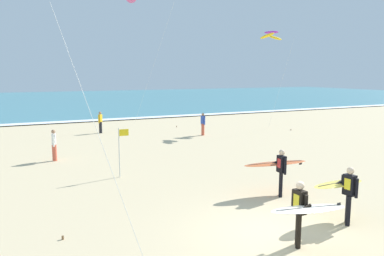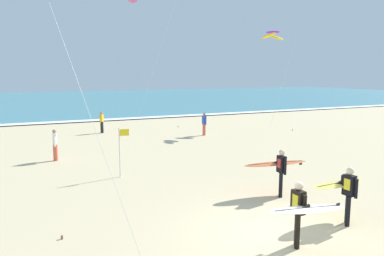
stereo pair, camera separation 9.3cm
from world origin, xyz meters
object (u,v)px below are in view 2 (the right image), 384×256
at_px(surfer_trailing, 303,209).
at_px(bystander_blue_top, 204,124).
at_px(bystander_yellow_top, 102,122).
at_px(kite_arc_violet_high, 273,35).
at_px(bystander_white_top, 55,145).
at_px(surfer_lead, 278,166).
at_px(lifeguard_flag, 121,148).
at_px(surfer_third, 344,188).

xyz_separation_m(surfer_trailing, bystander_blue_top, (5.50, 16.36, -0.24)).
height_order(bystander_blue_top, bystander_yellow_top, same).
height_order(kite_arc_violet_high, bystander_white_top, kite_arc_violet_high).
height_order(surfer_lead, bystander_white_top, surfer_lead).
relative_size(bystander_yellow_top, lifeguard_flag, 0.76).
relative_size(surfer_trailing, kite_arc_violet_high, 0.30).
height_order(surfer_trailing, lifeguard_flag, lifeguard_flag).
xyz_separation_m(kite_arc_violet_high, bystander_white_top, (-16.45, -4.40, -6.44)).
distance_m(bystander_blue_top, lifeguard_flag, 11.32).
height_order(kite_arc_violet_high, bystander_blue_top, kite_arc_violet_high).
distance_m(surfer_lead, lifeguard_flag, 6.52).
distance_m(surfer_third, lifeguard_flag, 8.85).
distance_m(bystander_blue_top, bystander_white_top, 10.91).
bearing_deg(bystander_yellow_top, lifeguard_flag, -97.35).
bearing_deg(lifeguard_flag, kite_arc_violet_high, 31.54).
distance_m(surfer_third, bystander_yellow_top, 19.86).
relative_size(surfer_lead, bystander_yellow_top, 1.64).
height_order(surfer_lead, lifeguard_flag, lifeguard_flag).
distance_m(surfer_lead, bystander_blue_top, 13.16).
bearing_deg(surfer_third, surfer_lead, 93.16).
height_order(bystander_blue_top, bystander_white_top, same).
distance_m(bystander_blue_top, bystander_yellow_top, 7.58).
distance_m(kite_arc_violet_high, bystander_yellow_top, 14.56).
height_order(surfer_lead, kite_arc_violet_high, kite_arc_violet_high).
relative_size(surfer_lead, surfer_trailing, 1.13).
bearing_deg(surfer_third, bystander_yellow_top, 99.10).
distance_m(kite_arc_violet_high, bystander_blue_top, 8.97).
distance_m(surfer_trailing, bystander_yellow_top, 20.45).
bearing_deg(bystander_white_top, surfer_lead, -52.69).
bearing_deg(surfer_lead, bystander_white_top, 127.31).
height_order(surfer_third, bystander_blue_top, surfer_third).
relative_size(surfer_lead, lifeguard_flag, 1.24).
xyz_separation_m(surfer_lead, surfer_trailing, (-2.09, -3.65, -0.01)).
bearing_deg(surfer_trailing, bystander_yellow_top, 92.51).
relative_size(bystander_white_top, lifeguard_flag, 0.76).
relative_size(surfer_trailing, bystander_blue_top, 1.45).
height_order(kite_arc_violet_high, lifeguard_flag, kite_arc_violet_high).
relative_size(surfer_trailing, bystander_white_top, 1.45).
distance_m(bystander_yellow_top, lifeguard_flag, 12.22).
relative_size(kite_arc_violet_high, lifeguard_flag, 3.62).
bearing_deg(kite_arc_violet_high, surfer_third, -120.31).
relative_size(kite_arc_violet_high, bystander_blue_top, 4.78).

